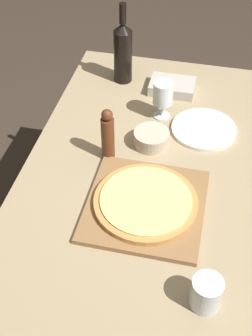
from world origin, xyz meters
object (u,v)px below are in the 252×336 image
object	(u,v)px
pizza	(146,201)
small_bowl	(152,138)
wine_glass	(163,94)
pepper_mill	(108,135)
wine_bottle	(123,51)

from	to	relation	value
pizza	small_bowl	distance (m)	0.31
pizza	wine_glass	xyz separation A→B (m)	(-0.03, 0.48, 0.07)
wine_glass	small_bowl	size ratio (longest dim) A/B	1.18
pepper_mill	small_bowl	world-z (taller)	pepper_mill
small_bowl	wine_glass	bearing A→B (deg)	87.62
pizza	pepper_mill	xyz separation A→B (m)	(-0.17, 0.20, 0.07)
wine_bottle	small_bowl	bearing A→B (deg)	-62.90
pizza	small_bowl	size ratio (longest dim) A/B	2.55
pizza	pepper_mill	world-z (taller)	pepper_mill
wine_bottle	wine_glass	xyz separation A→B (m)	(0.20, -0.21, -0.03)
pepper_mill	wine_glass	size ratio (longest dim) A/B	1.35
wine_bottle	small_bowl	xyz separation A→B (m)	(0.20, -0.38, -0.11)
pizza	pepper_mill	bearing A→B (deg)	130.33
wine_bottle	pepper_mill	xyz separation A→B (m)	(0.06, -0.48, -0.04)
pizza	pepper_mill	distance (m)	0.28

